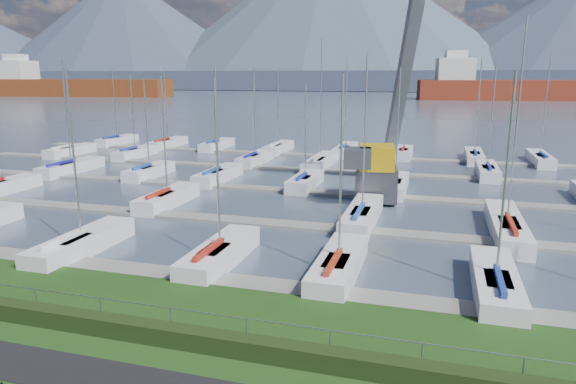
% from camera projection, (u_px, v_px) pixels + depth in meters
% --- Properties ---
extents(water, '(800.00, 540.00, 0.20)m').
position_uv_depth(water, '(424.00, 95.00, 262.08)').
color(water, '#455365').
extents(hedge, '(80.00, 0.70, 0.70)m').
position_uv_depth(hedge, '(191.00, 338.00, 18.36)').
color(hedge, black).
rests_on(hedge, grass).
extents(fence, '(80.00, 0.04, 0.04)m').
position_uv_depth(fence, '(195.00, 311.00, 18.54)').
color(fence, gray).
rests_on(fence, grass).
extents(foothill, '(900.00, 80.00, 12.00)m').
position_uv_depth(foothill, '(429.00, 80.00, 326.13)').
color(foothill, '#424C60').
rests_on(foothill, water).
extents(mountains, '(1190.00, 360.00, 115.00)m').
position_uv_depth(mountains, '(444.00, 24.00, 384.82)').
color(mountains, '#3D4659').
rests_on(mountains, water).
extents(docks, '(90.00, 41.60, 0.25)m').
position_uv_depth(docks, '(335.00, 194.00, 43.18)').
color(docks, slate).
rests_on(docks, water).
extents(crane, '(6.40, 13.21, 22.35)m').
position_uv_depth(crane, '(385.00, 130.00, 40.46)').
color(crane, '#4E5055').
rests_on(crane, water).
extents(cargo_ship_west, '(89.03, 27.64, 21.50)m').
position_uv_depth(cargo_ship_west, '(69.00, 88.00, 240.82)').
color(cargo_ship_west, maroon).
rests_on(cargo_ship_west, water).
extents(cargo_ship_mid, '(93.93, 28.57, 21.50)m').
position_uv_depth(cargo_ship_mid, '(527.00, 90.00, 203.22)').
color(cargo_ship_mid, maroon).
rests_on(cargo_ship_mid, water).
extents(sailboat_fleet, '(74.72, 49.66, 13.72)m').
position_uv_depth(sailboat_fleet, '(327.00, 124.00, 44.78)').
color(sailboat_fleet, silver).
rests_on(sailboat_fleet, water).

